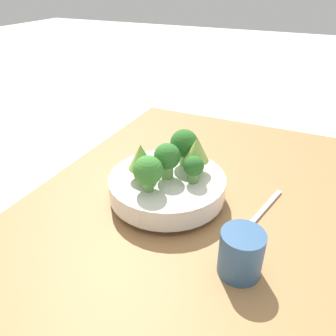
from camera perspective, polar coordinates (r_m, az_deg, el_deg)
ground_plane at (r=0.78m, az=2.50°, el=-8.65°), size 6.00×6.00×0.00m
table at (r=0.76m, az=2.53°, el=-7.40°), size 1.04×0.69×0.04m
bowl at (r=0.75m, az=0.00°, el=-2.97°), size 0.26×0.26×0.06m
romanesco_piece_near at (r=0.72m, az=5.06°, el=3.01°), size 0.06×0.06×0.09m
romanesco_piece_far at (r=0.70m, az=-4.72°, el=1.71°), size 0.06×0.06×0.08m
broccoli_floret_right at (r=0.75m, az=2.81°, el=4.22°), size 0.06×0.06×0.09m
broccoli_floret_left at (r=0.66m, az=-3.50°, el=-0.55°), size 0.06×0.06×0.08m
broccoli_floret_front at (r=0.70m, az=4.49°, el=0.10°), size 0.04×0.04×0.06m
broccoli_floret_center at (r=0.71m, az=0.00°, el=1.94°), size 0.06×0.06×0.08m
cup at (r=0.58m, az=12.58°, el=-14.28°), size 0.08×0.08×0.09m
fork at (r=0.75m, az=16.05°, el=-7.27°), size 0.19×0.06×0.01m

